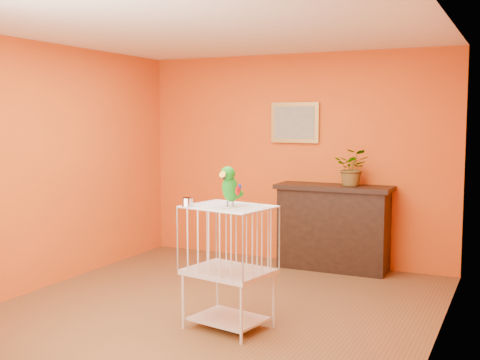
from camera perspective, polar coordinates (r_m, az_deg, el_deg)
The scene contains 8 objects.
ground at distance 5.78m, azimuth -2.67°, elevation -12.30°, with size 4.50×4.50×0.00m, color brown.
room_shell at distance 5.50m, azimuth -2.75°, elevation 3.59°, with size 4.50×4.50×4.50m.
console_cabinet at distance 7.27m, azimuth 8.82°, elevation -4.46°, with size 1.37×0.49×1.02m.
potted_plant at distance 7.16m, azimuth 10.72°, elevation 0.82°, with size 0.39×0.44×0.34m, color #26722D.
framed_picture at distance 7.52m, azimuth 5.22°, elevation 5.44°, with size 0.62×0.04×0.50m.
birdcage at distance 5.18m, azimuth -1.10°, elevation -8.10°, with size 0.78×0.65×1.06m.
feed_cup at distance 5.08m, azimuth -5.05°, elevation -2.09°, with size 0.10×0.10×0.07m, color silver.
parrot at distance 5.04m, azimuth -0.95°, elevation -0.56°, with size 0.17×0.31×0.35m.
Camera 1 is at (2.58, -4.85, 1.80)m, focal length 45.00 mm.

